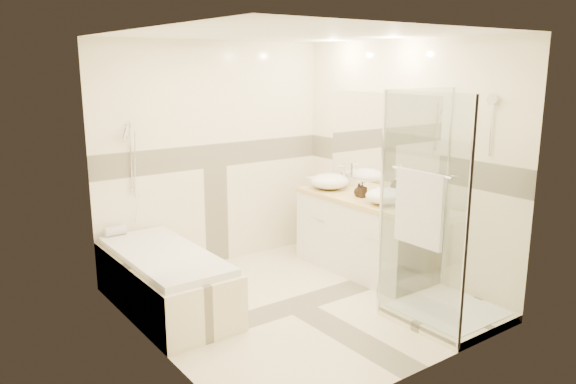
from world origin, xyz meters
TOP-DOWN VIEW (x-y plane):
  - room at (0.06, 0.01)m, footprint 2.82×3.02m
  - bathtub at (-1.02, 0.65)m, footprint 0.75×1.70m
  - vanity at (1.12, 0.30)m, footprint 0.58×1.62m
  - shower_enclosure at (0.83, -0.97)m, footprint 0.96×0.93m
  - vessel_sink_near at (1.10, 0.82)m, footprint 0.45×0.45m
  - vessel_sink_far at (1.10, -0.07)m, footprint 0.41×0.41m
  - faucet_near at (1.32, 0.82)m, footprint 0.11×0.03m
  - faucet_far at (1.32, -0.07)m, footprint 0.11×0.03m
  - amenity_bottle_a at (1.10, 0.28)m, footprint 0.08×0.08m
  - amenity_bottle_b at (1.10, 0.33)m, footprint 0.13×0.13m
  - folded_towels at (1.10, 1.02)m, footprint 0.20×0.30m
  - rolled_towel at (-1.21, 1.42)m, footprint 0.21×0.10m

SIDE VIEW (x-z plane):
  - bathtub at x=-1.02m, z-range 0.03..0.59m
  - vanity at x=1.12m, z-range 0.00..0.85m
  - shower_enclosure at x=0.83m, z-range -0.51..1.53m
  - rolled_towel at x=-1.21m, z-range 0.56..0.66m
  - folded_towels at x=1.10m, z-range 0.85..0.94m
  - amenity_bottle_b at x=1.10m, z-range 0.85..1.00m
  - vessel_sink_far at x=1.10m, z-range 0.85..1.01m
  - amenity_bottle_a at x=1.10m, z-range 0.85..1.02m
  - vessel_sink_near at x=1.10m, z-range 0.85..1.03m
  - faucet_near at x=1.32m, z-range 0.87..1.13m
  - faucet_far at x=1.32m, z-range 0.87..1.13m
  - room at x=0.06m, z-range 0.00..2.52m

